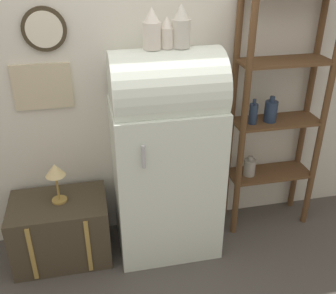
% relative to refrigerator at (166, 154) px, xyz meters
% --- Properties ---
extents(ground_plane, '(12.00, 12.00, 0.00)m').
position_rel_refrigerator_xyz_m(ground_plane, '(0.00, -0.27, -0.81)').
color(ground_plane, '#4C4742').
extents(wall_back, '(7.00, 0.09, 2.70)m').
position_rel_refrigerator_xyz_m(wall_back, '(-0.00, 0.31, 0.54)').
color(wall_back, silver).
rests_on(wall_back, ground_plane).
extents(refrigerator, '(0.76, 0.60, 1.58)m').
position_rel_refrigerator_xyz_m(refrigerator, '(0.00, 0.00, 0.00)').
color(refrigerator, silver).
rests_on(refrigerator, ground_plane).
extents(suitcase_trunk, '(0.71, 0.48, 0.50)m').
position_rel_refrigerator_xyz_m(suitcase_trunk, '(-0.81, 0.01, -0.56)').
color(suitcase_trunk, '#423828').
rests_on(suitcase_trunk, ground_plane).
extents(shelf_unit, '(0.70, 0.29, 1.90)m').
position_rel_refrigerator_xyz_m(shelf_unit, '(0.89, 0.12, 0.22)').
color(shelf_unit, brown).
rests_on(shelf_unit, ground_plane).
extents(vase_left, '(0.11, 0.11, 0.25)m').
position_rel_refrigerator_xyz_m(vase_left, '(-0.09, 0.00, 0.89)').
color(vase_left, silver).
rests_on(vase_left, refrigerator).
extents(vase_center, '(0.08, 0.08, 0.20)m').
position_rel_refrigerator_xyz_m(vase_center, '(0.01, 0.00, 0.86)').
color(vase_center, silver).
rests_on(vase_center, refrigerator).
extents(vase_right, '(0.12, 0.12, 0.27)m').
position_rel_refrigerator_xyz_m(vase_right, '(0.10, 0.00, 0.90)').
color(vase_right, beige).
rests_on(vase_right, refrigerator).
extents(desk_lamp, '(0.14, 0.14, 0.31)m').
position_rel_refrigerator_xyz_m(desk_lamp, '(-0.79, 0.03, -0.07)').
color(desk_lamp, '#AD8942').
rests_on(desk_lamp, suitcase_trunk).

